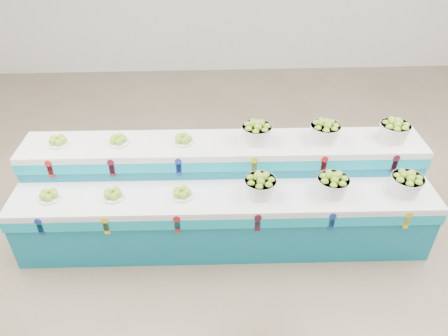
{
  "coord_description": "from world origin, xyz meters",
  "views": [
    {
      "loc": [
        -0.77,
        -3.31,
        3.39
      ],
      "look_at": [
        -0.61,
        0.23,
        0.87
      ],
      "focal_mm": 33.51,
      "sensor_mm": 36.0,
      "label": 1
    }
  ],
  "objects": [
    {
      "name": "plate_lower_left",
      "position": [
        -2.37,
        -0.01,
        0.77
      ],
      "size": [
        0.23,
        0.23,
        0.1
      ],
      "primitive_type": "cylinder",
      "rotation": [
        0.0,
        0.0,
        -0.02
      ],
      "color": "white",
      "rests_on": "display_stand"
    },
    {
      "name": "plate_lower_mid",
      "position": [
        -1.73,
        -0.02,
        0.77
      ],
      "size": [
        0.23,
        0.23,
        0.1
      ],
      "primitive_type": "cylinder",
      "rotation": [
        0.0,
        0.0,
        -0.02
      ],
      "color": "white",
      "rests_on": "display_stand"
    },
    {
      "name": "plate_upper_mid",
      "position": [
        -1.72,
        0.52,
        1.07
      ],
      "size": [
        0.23,
        0.23,
        0.1
      ],
      "primitive_type": "cylinder",
      "rotation": [
        0.0,
        0.0,
        -0.02
      ],
      "color": "white",
      "rests_on": "display_stand"
    },
    {
      "name": "ground",
      "position": [
        0.0,
        0.0,
        0.0
      ],
      "size": [
        10.0,
        10.0,
        0.0
      ],
      "primitive_type": "plane",
      "color": "brown",
      "rests_on": "ground"
    },
    {
      "name": "basket_upper_left",
      "position": [
        -0.25,
        0.49,
        1.14
      ],
      "size": [
        0.33,
        0.33,
        0.24
      ],
      "primitive_type": null,
      "rotation": [
        0.0,
        0.0,
        -0.02
      ],
      "color": "silver",
      "rests_on": "display_stand"
    },
    {
      "name": "plate_lower_right",
      "position": [
        -1.05,
        -0.03,
        0.77
      ],
      "size": [
        0.23,
        0.23,
        0.1
      ],
      "primitive_type": "cylinder",
      "rotation": [
        0.0,
        0.0,
        -0.02
      ],
      "color": "white",
      "rests_on": "display_stand"
    },
    {
      "name": "plate_upper_right",
      "position": [
        -1.04,
        0.5,
        1.07
      ],
      "size": [
        0.23,
        0.23,
        0.1
      ],
      "primitive_type": "cylinder",
      "rotation": [
        0.0,
        0.0,
        -0.02
      ],
      "color": "white",
      "rests_on": "display_stand"
    },
    {
      "name": "basket_lower_left",
      "position": [
        -0.26,
        -0.05,
        0.84
      ],
      "size": [
        0.33,
        0.33,
        0.24
      ],
      "primitive_type": null,
      "rotation": [
        0.0,
        0.0,
        -0.02
      ],
      "color": "silver",
      "rests_on": "display_stand"
    },
    {
      "name": "basket_lower_right",
      "position": [
        1.21,
        -0.08,
        0.84
      ],
      "size": [
        0.33,
        0.33,
        0.24
      ],
      "primitive_type": null,
      "rotation": [
        0.0,
        0.0,
        -0.02
      ],
      "color": "silver",
      "rests_on": "display_stand"
    },
    {
      "name": "basket_upper_right",
      "position": [
        1.22,
        0.46,
        1.14
      ],
      "size": [
        0.33,
        0.33,
        0.24
      ],
      "primitive_type": null,
      "rotation": [
        0.0,
        0.0,
        -0.02
      ],
      "color": "silver",
      "rests_on": "display_stand"
    },
    {
      "name": "display_stand",
      "position": [
        -0.61,
        0.23,
        0.51
      ],
      "size": [
        4.38,
        1.2,
        1.02
      ],
      "primitive_type": null,
      "rotation": [
        0.0,
        0.0,
        -0.02
      ],
      "color": "#117693",
      "rests_on": "ground"
    },
    {
      "name": "plate_upper_left",
      "position": [
        -2.36,
        0.53,
        1.07
      ],
      "size": [
        0.23,
        0.23,
        0.1
      ],
      "primitive_type": "cylinder",
      "rotation": [
        0.0,
        0.0,
        -0.02
      ],
      "color": "white",
      "rests_on": "display_stand"
    },
    {
      "name": "basket_upper_mid",
      "position": [
        0.48,
        0.48,
        1.14
      ],
      "size": [
        0.33,
        0.33,
        0.24
      ],
      "primitive_type": null,
      "rotation": [
        0.0,
        0.0,
        -0.02
      ],
      "color": "silver",
      "rests_on": "display_stand"
    },
    {
      "name": "basket_lower_mid",
      "position": [
        0.47,
        -0.06,
        0.84
      ],
      "size": [
        0.33,
        0.33,
        0.24
      ],
      "primitive_type": null,
      "rotation": [
        0.0,
        0.0,
        -0.02
      ],
      "color": "silver",
      "rests_on": "display_stand"
    }
  ]
}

